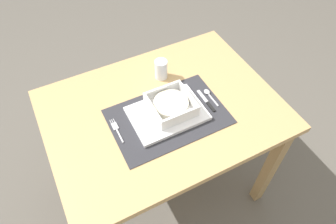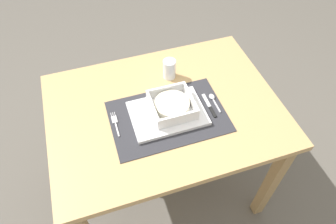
% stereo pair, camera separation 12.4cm
% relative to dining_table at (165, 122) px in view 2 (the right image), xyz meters
% --- Properties ---
extents(ground_plane, '(6.00, 6.00, 0.00)m').
position_rel_dining_table_xyz_m(ground_plane, '(0.00, 0.00, -0.61)').
color(ground_plane, '#59544C').
extents(dining_table, '(0.98, 0.73, 0.70)m').
position_rel_dining_table_xyz_m(dining_table, '(0.00, 0.00, 0.00)').
color(dining_table, tan).
rests_on(dining_table, ground).
extents(placemat, '(0.48, 0.32, 0.00)m').
position_rel_dining_table_xyz_m(placemat, '(-0.00, -0.05, 0.10)').
color(placemat, '#2D2D33').
rests_on(placemat, dining_table).
extents(serving_plate, '(0.30, 0.22, 0.02)m').
position_rel_dining_table_xyz_m(serving_plate, '(-0.00, -0.04, 0.11)').
color(serving_plate, white).
rests_on(serving_plate, placemat).
extents(porridge_bowl, '(0.17, 0.17, 0.06)m').
position_rel_dining_table_xyz_m(porridge_bowl, '(0.02, -0.03, 0.14)').
color(porridge_bowl, white).
rests_on(porridge_bowl, serving_plate).
extents(fork, '(0.02, 0.13, 0.00)m').
position_rel_dining_table_xyz_m(fork, '(-0.22, -0.01, 0.10)').
color(fork, silver).
rests_on(fork, placemat).
extents(spoon, '(0.02, 0.11, 0.01)m').
position_rel_dining_table_xyz_m(spoon, '(0.21, -0.02, 0.11)').
color(spoon, silver).
rests_on(spoon, placemat).
extents(butter_knife, '(0.01, 0.14, 0.01)m').
position_rel_dining_table_xyz_m(butter_knife, '(0.18, -0.06, 0.11)').
color(butter_knife, black).
rests_on(butter_knife, placemat).
extents(drinking_glass, '(0.06, 0.06, 0.09)m').
position_rel_dining_table_xyz_m(drinking_glass, '(0.08, 0.18, 0.14)').
color(drinking_glass, white).
rests_on(drinking_glass, dining_table).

